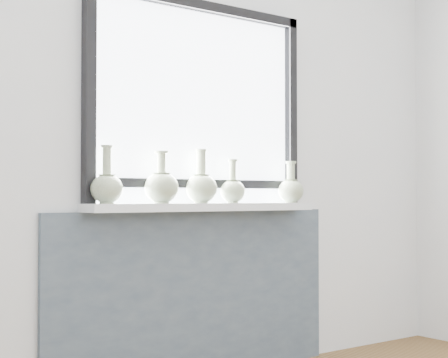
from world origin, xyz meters
TOP-DOWN VIEW (x-y plane):
  - back_wall at (0.00, 1.81)m, footprint 3.60×0.02m
  - apron_panel at (0.00, 1.78)m, footprint 1.70×0.03m
  - windowsill at (0.00, 1.71)m, footprint 1.32×0.18m
  - window at (0.00, 1.77)m, footprint 1.30×0.06m
  - vase_a at (-0.56, 1.70)m, footprint 0.15×0.15m
  - vase_b at (-0.27, 1.70)m, footprint 0.17×0.17m
  - vase_c at (-0.02, 1.72)m, footprint 0.16×0.16m
  - vase_d at (0.17, 1.71)m, footprint 0.13×0.13m
  - vase_e at (0.56, 1.68)m, footprint 0.14×0.14m

SIDE VIEW (x-z plane):
  - apron_panel at x=0.00m, z-range 0.00..0.86m
  - windowsill at x=0.00m, z-range 0.86..0.90m
  - vase_d at x=0.17m, z-range 0.86..1.09m
  - vase_e at x=0.56m, z-range 0.86..1.09m
  - vase_a at x=-0.56m, z-range 0.85..1.12m
  - vase_b at x=-0.27m, z-range 0.86..1.11m
  - vase_c at x=-0.02m, z-range 0.85..1.12m
  - back_wall at x=0.00m, z-range 0.00..2.60m
  - window at x=0.00m, z-range 0.92..1.97m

